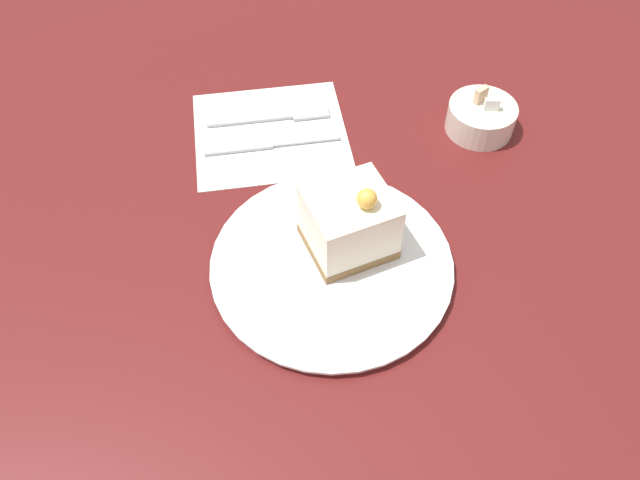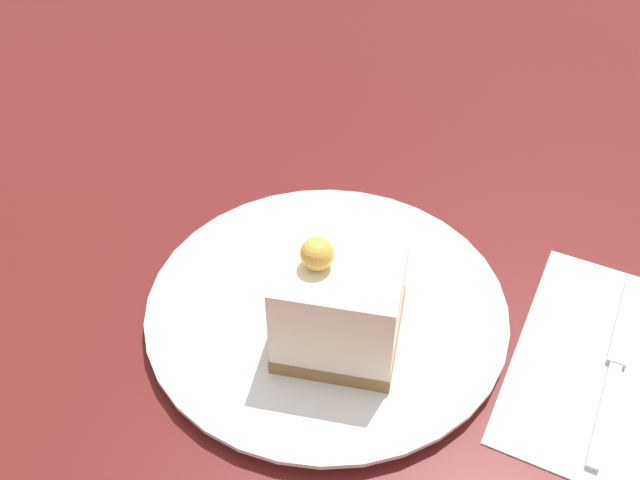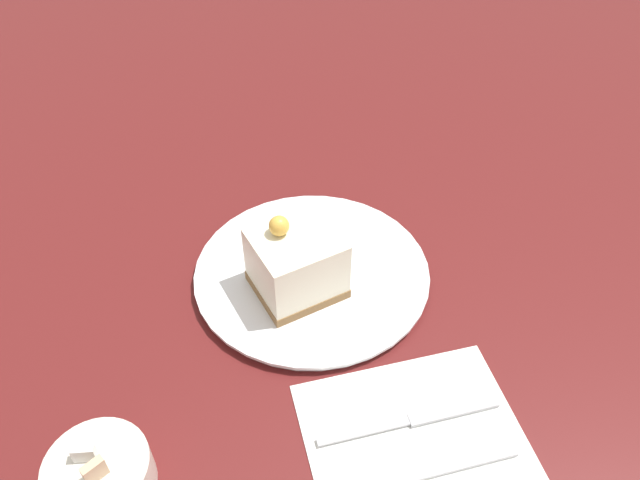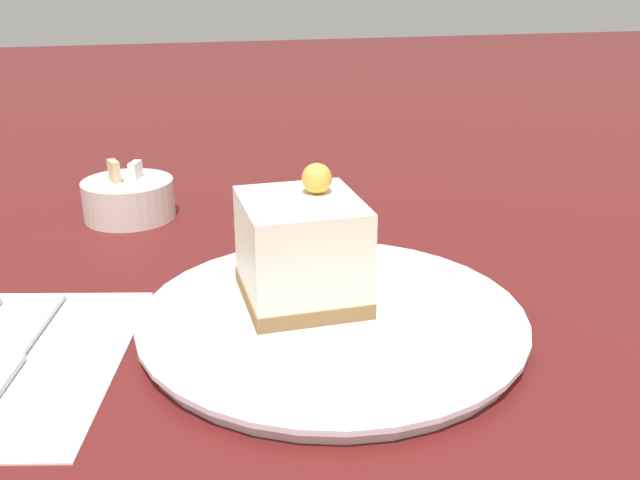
{
  "view_description": "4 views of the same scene",
  "coord_description": "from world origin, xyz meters",
  "px_view_note": "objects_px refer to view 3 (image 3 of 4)",
  "views": [
    {
      "loc": [
        0.4,
        -0.14,
        0.6
      ],
      "look_at": [
        0.01,
        0.02,
        0.06
      ],
      "focal_mm": 35.0,
      "sensor_mm": 36.0,
      "label": 1
    },
    {
      "loc": [
        -0.07,
        0.4,
        0.43
      ],
      "look_at": [
        0.02,
        0.02,
        0.07
      ],
      "focal_mm": 40.0,
      "sensor_mm": 36.0,
      "label": 2
    },
    {
      "loc": [
        -0.46,
        0.26,
        0.56
      ],
      "look_at": [
        0.02,
        0.01,
        0.05
      ],
      "focal_mm": 35.0,
      "sensor_mm": 36.0,
      "label": 3
    },
    {
      "loc": [
        -0.11,
        -0.42,
        0.25
      ],
      "look_at": [
        0.0,
        0.04,
        0.07
      ],
      "focal_mm": 40.0,
      "sensor_mm": 36.0,
      "label": 4
    }
  ],
  "objects_px": {
    "fork": "(413,477)",
    "cake_slice": "(296,263)",
    "plate": "(312,273)",
    "sugar_bowl": "(100,476)",
    "knife": "(426,417)"
  },
  "relations": [
    {
      "from": "fork",
      "to": "cake_slice",
      "type": "bearing_deg",
      "value": 12.02
    },
    {
      "from": "plate",
      "to": "cake_slice",
      "type": "height_order",
      "value": "cake_slice"
    },
    {
      "from": "fork",
      "to": "sugar_bowl",
      "type": "xyz_separation_m",
      "value": [
        0.12,
        0.25,
        0.02
      ]
    },
    {
      "from": "fork",
      "to": "plate",
      "type": "bearing_deg",
      "value": 6.16
    },
    {
      "from": "plate",
      "to": "cake_slice",
      "type": "relative_size",
      "value": 2.77
    },
    {
      "from": "cake_slice",
      "to": "plate",
      "type": "bearing_deg",
      "value": -60.83
    },
    {
      "from": "fork",
      "to": "sugar_bowl",
      "type": "height_order",
      "value": "sugar_bowl"
    },
    {
      "from": "cake_slice",
      "to": "fork",
      "type": "distance_m",
      "value": 0.26
    },
    {
      "from": "plate",
      "to": "fork",
      "type": "distance_m",
      "value": 0.27
    },
    {
      "from": "plate",
      "to": "sugar_bowl",
      "type": "height_order",
      "value": "sugar_bowl"
    },
    {
      "from": "cake_slice",
      "to": "knife",
      "type": "distance_m",
      "value": 0.22
    },
    {
      "from": "plate",
      "to": "sugar_bowl",
      "type": "xyz_separation_m",
      "value": [
        -0.15,
        0.29,
        0.01
      ]
    },
    {
      "from": "cake_slice",
      "to": "sugar_bowl",
      "type": "distance_m",
      "value": 0.29
    },
    {
      "from": "fork",
      "to": "sugar_bowl",
      "type": "bearing_deg",
      "value": 76.91
    },
    {
      "from": "knife",
      "to": "sugar_bowl",
      "type": "xyz_separation_m",
      "value": [
        0.08,
        0.3,
        0.02
      ]
    }
  ]
}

